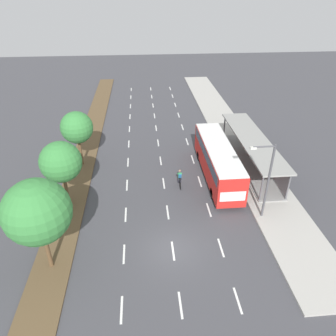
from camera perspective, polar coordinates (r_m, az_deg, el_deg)
ground_plane at (r=23.30m, az=0.87°, el=-14.54°), size 140.00×140.00×0.00m
median_strip at (r=40.37m, az=-13.95°, el=5.78°), size 2.60×52.00×0.12m
sidewalk_right at (r=41.33m, az=10.95°, el=6.77°), size 4.50×52.00×0.15m
lane_divider_left at (r=37.50m, az=-7.17°, el=4.39°), size 0.14×45.68×0.01m
lane_divider_center at (r=37.50m, az=-1.81°, el=4.63°), size 0.14×45.68×0.01m
lane_divider_right at (r=37.83m, az=3.50°, el=4.83°), size 0.14×45.68×0.01m
bus_shelter at (r=33.27m, az=15.43°, el=3.44°), size 2.90×13.95×2.86m
bus at (r=30.23m, az=9.05°, el=1.76°), size 2.54×11.29×3.37m
cyclist at (r=29.12m, az=2.15°, el=-1.99°), size 0.46×1.82×1.71m
median_tree_nearest at (r=20.50m, az=-22.77°, el=-7.40°), size 4.15×4.15×6.67m
median_tree_second at (r=26.29m, az=-18.98°, el=1.03°), size 3.36×3.36×5.82m
median_tree_third at (r=32.29m, az=-16.32°, el=7.09°), size 3.19×3.19×5.71m
streetlight at (r=24.76m, az=17.59°, el=-1.59°), size 1.91×0.24×6.50m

